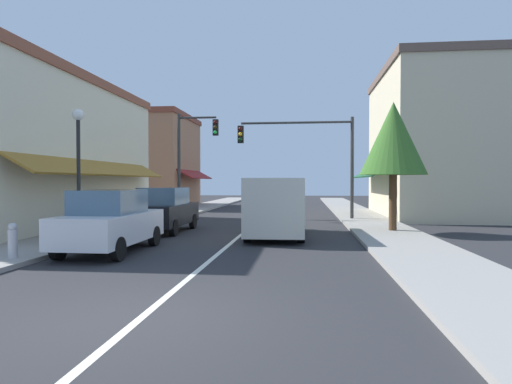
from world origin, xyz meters
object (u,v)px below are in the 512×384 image
Objects in this scene: parked_car_second_left at (165,210)px; fire_hydrant at (13,241)px; street_lamp_left_near at (78,152)px; tree_right_near at (393,139)px; van_in_lane at (276,205)px; traffic_signal_mast_arm at (310,149)px; parked_car_nearest_left at (111,221)px; traffic_signal_left_corner at (191,150)px.

parked_car_second_left is 7.12m from fire_hydrant.
street_lamp_left_near is 11.41m from tree_right_near.
van_in_lane is 0.87× the size of traffic_signal_mast_arm.
traffic_signal_mast_arm is 6.89× the size of fire_hydrant.
van_in_lane reaches higher than fire_hydrant.
tree_right_near is at bearing 35.26° from fire_hydrant.
tree_right_near is (4.44, 1.51, 2.50)m from van_in_lane.
fire_hydrant is (-7.38, -12.91, -3.16)m from traffic_signal_mast_arm.
traffic_signal_mast_arm is at bearing 77.90° from van_in_lane.
parked_car_nearest_left is 6.05m from van_in_lane.
van_in_lane is (4.51, -0.98, 0.27)m from parked_car_second_left.
van_in_lane is 10.51m from traffic_signal_left_corner.
street_lamp_left_near is (-7.49, -9.49, -0.75)m from traffic_signal_mast_arm.
parked_car_nearest_left is at bearing 47.01° from fire_hydrant.
street_lamp_left_near reaches higher than parked_car_second_left.
van_in_lane is 8.54m from fire_hydrant.
parked_car_second_left is 0.70× the size of traffic_signal_left_corner.
van_in_lane is at bearing -161.27° from tree_right_near.
street_lamp_left_near is at bearing -159.24° from tree_right_near.
traffic_signal_left_corner reaches higher than parked_car_second_left.
parked_car_nearest_left is 10.85m from tree_right_near.
traffic_signal_left_corner is at bearing 120.52° from van_in_lane.
street_lamp_left_near is (-6.21, -2.53, 1.82)m from van_in_lane.
traffic_signal_mast_arm reaches higher than street_lamp_left_near.
traffic_signal_left_corner is (-1.00, 12.73, 2.95)m from parked_car_nearest_left.
traffic_signal_mast_arm reaches higher than tree_right_near.
tree_right_near is (8.85, 5.64, 2.77)m from parked_car_nearest_left.
traffic_signal_mast_arm reaches higher than parked_car_second_left.
street_lamp_left_near is at bearing -159.48° from van_in_lane.
traffic_signal_left_corner is at bearing 94.33° from parked_car_nearest_left.
parked_car_second_left is 0.95× the size of street_lamp_left_near.
parked_car_second_left is 0.79× the size of van_in_lane.
tree_right_near reaches higher than van_in_lane.
van_in_lane is at bearing 43.01° from parked_car_nearest_left.
traffic_signal_mast_arm is 1.01× the size of traffic_signal_left_corner.
van_in_lane is 0.89× the size of traffic_signal_left_corner.
traffic_signal_left_corner is 14.92m from fire_hydrant.
street_lamp_left_near is at bearing -128.29° from traffic_signal_mast_arm.
parked_car_second_left is 9.38m from tree_right_near.
parked_car_nearest_left is 5.12m from parked_car_second_left.
traffic_signal_mast_arm is (1.28, 6.96, 2.56)m from van_in_lane.
van_in_lane is at bearing -11.63° from parked_car_second_left.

